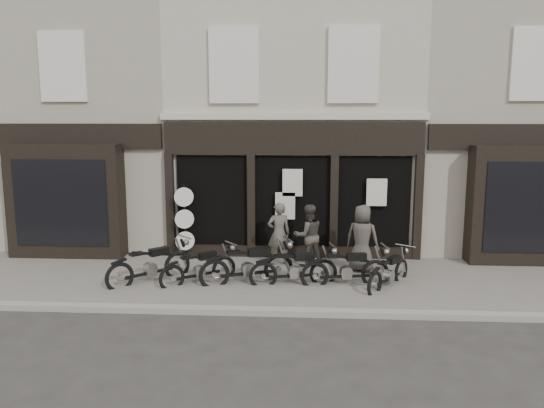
# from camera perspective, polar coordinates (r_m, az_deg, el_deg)

# --- Properties ---
(ground_plane) EXTENTS (90.00, 90.00, 0.00)m
(ground_plane) POSITION_cam_1_polar(r_m,az_deg,el_deg) (12.35, 1.87, -9.75)
(ground_plane) COLOR #2D2B28
(ground_plane) RESTS_ON ground
(pavement) EXTENTS (30.00, 4.20, 0.12)m
(pavement) POSITION_cam_1_polar(r_m,az_deg,el_deg) (13.18, 1.98, -8.22)
(pavement) COLOR #605A55
(pavement) RESTS_ON ground_plane
(kerb) EXTENTS (30.00, 0.25, 0.13)m
(kerb) POSITION_cam_1_polar(r_m,az_deg,el_deg) (11.15, 1.70, -11.54)
(kerb) COLOR gray
(kerb) RESTS_ON ground_plane
(central_building) EXTENTS (7.30, 6.22, 8.34)m
(central_building) POSITION_cam_1_polar(r_m,az_deg,el_deg) (17.61, 2.48, 9.51)
(central_building) COLOR #B3AA9A
(central_building) RESTS_ON ground
(neighbour_left) EXTENTS (5.60, 6.73, 8.34)m
(neighbour_left) POSITION_cam_1_polar(r_m,az_deg,el_deg) (18.77, -17.55, 8.96)
(neighbour_left) COLOR gray
(neighbour_left) RESTS_ON ground
(neighbour_right) EXTENTS (5.60, 6.73, 8.34)m
(neighbour_right) POSITION_cam_1_polar(r_m,az_deg,el_deg) (18.57, 22.72, 8.67)
(neighbour_right) COLOR gray
(neighbour_right) RESTS_ON ground
(motorcycle_0) EXTENTS (1.79, 1.75, 1.08)m
(motorcycle_0) POSITION_cam_1_polar(r_m,az_deg,el_deg) (13.23, -12.94, -6.72)
(motorcycle_0) COLOR black
(motorcycle_0) RESTS_ON ground
(motorcycle_1) EXTENTS (1.73, 1.42, 0.97)m
(motorcycle_1) POSITION_cam_1_polar(r_m,az_deg,el_deg) (12.96, -7.80, -7.10)
(motorcycle_1) COLOR black
(motorcycle_1) RESTS_ON ground
(motorcycle_2) EXTENTS (2.22, 1.16, 1.12)m
(motorcycle_2) POSITION_cam_1_polar(r_m,az_deg,el_deg) (12.80, -2.57, -6.95)
(motorcycle_2) COLOR black
(motorcycle_2) RESTS_ON ground
(motorcycle_3) EXTENTS (2.11, 0.77, 1.03)m
(motorcycle_3) POSITION_cam_1_polar(r_m,az_deg,el_deg) (12.71, 2.46, -7.25)
(motorcycle_3) COLOR black
(motorcycle_3) RESTS_ON ground
(motorcycle_4) EXTENTS (2.14, 0.71, 1.03)m
(motorcycle_4) POSITION_cam_1_polar(r_m,az_deg,el_deg) (12.78, 8.01, -7.23)
(motorcycle_4) COLOR black
(motorcycle_4) RESTS_ON ground
(motorcycle_5) EXTENTS (1.34, 1.69, 0.94)m
(motorcycle_5) POSITION_cam_1_polar(r_m,az_deg,el_deg) (12.85, 12.47, -7.45)
(motorcycle_5) COLOR black
(motorcycle_5) RESTS_ON ground
(man_left) EXTENTS (0.69, 0.52, 1.68)m
(man_left) POSITION_cam_1_polar(r_m,az_deg,el_deg) (14.15, 0.74, -3.20)
(man_left) COLOR #4E4A40
(man_left) RESTS_ON pavement
(man_centre) EXTENTS (0.97, 0.86, 1.66)m
(man_centre) POSITION_cam_1_polar(r_m,az_deg,el_deg) (14.02, 3.92, -3.39)
(man_centre) COLOR #3E3932
(man_centre) RESTS_ON pavement
(man_right) EXTENTS (0.98, 0.81, 1.73)m
(man_right) POSITION_cam_1_polar(r_m,az_deg,el_deg) (13.72, 9.68, -3.64)
(man_right) COLOR #413B36
(man_right) RESTS_ON pavement
(advert_sign_post) EXTENTS (0.51, 0.34, 2.19)m
(advert_sign_post) POSITION_cam_1_polar(r_m,az_deg,el_deg) (14.93, -9.36, -2.24)
(advert_sign_post) COLOR black
(advert_sign_post) RESTS_ON ground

